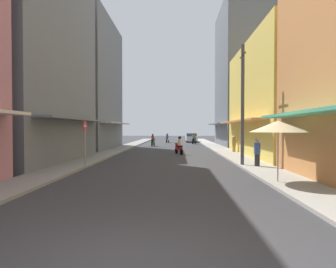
% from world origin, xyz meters
% --- Properties ---
extents(ground_plane, '(114.18, 114.18, 0.00)m').
position_xyz_m(ground_plane, '(0.00, 21.95, 0.00)').
color(ground_plane, '#38383A').
extents(sidewalk_left, '(1.95, 59.90, 0.12)m').
position_xyz_m(sidewalk_left, '(-5.27, 21.95, 0.06)').
color(sidewalk_left, gray).
rests_on(sidewalk_left, ground).
extents(sidewalk_right, '(1.95, 59.90, 0.12)m').
position_xyz_m(sidewalk_right, '(5.27, 21.95, 0.06)').
color(sidewalk_right, '#ADA89E').
rests_on(sidewalk_right, ground).
extents(building_left_mid, '(7.05, 10.78, 15.82)m').
position_xyz_m(building_left_mid, '(-9.24, 13.50, 7.90)').
color(building_left_mid, slate).
rests_on(building_left_mid, ground).
extents(building_left_far, '(7.05, 10.58, 13.87)m').
position_xyz_m(building_left_far, '(-9.24, 24.86, 6.93)').
color(building_left_far, slate).
rests_on(building_left_far, ground).
extents(building_right_mid, '(7.05, 12.91, 9.12)m').
position_xyz_m(building_right_mid, '(9.24, 17.93, 4.56)').
color(building_right_mid, '#EFD159').
rests_on(building_right_mid, ground).
extents(building_right_far, '(7.05, 10.00, 17.47)m').
position_xyz_m(building_right_far, '(9.24, 30.30, 8.73)').
color(building_right_far, slate).
rests_on(building_right_far, ground).
extents(motorbike_green, '(0.55, 1.81, 1.58)m').
position_xyz_m(motorbike_green, '(-2.27, 29.67, 0.70)').
color(motorbike_green, black).
rests_on(motorbike_green, ground).
extents(motorbike_white, '(0.61, 1.79, 1.58)m').
position_xyz_m(motorbike_white, '(-0.77, 38.34, 0.70)').
color(motorbike_white, black).
rests_on(motorbike_white, ground).
extents(motorbike_black, '(0.74, 1.75, 1.58)m').
position_xyz_m(motorbike_black, '(3.18, 34.62, 0.70)').
color(motorbike_black, black).
rests_on(motorbike_black, ground).
extents(motorbike_red, '(0.78, 1.73, 1.58)m').
position_xyz_m(motorbike_red, '(0.93, 18.95, 0.70)').
color(motorbike_red, black).
rests_on(motorbike_red, ground).
extents(parked_car, '(1.85, 4.14, 1.45)m').
position_xyz_m(parked_car, '(3.07, 40.11, 0.74)').
color(parked_car, silver).
rests_on(parked_car, ground).
extents(pedestrian_midway, '(0.44, 0.44, 1.62)m').
position_xyz_m(pedestrian_midway, '(5.91, 20.47, 0.92)').
color(pedestrian_midway, '#BF8C3F').
rests_on(pedestrian_midway, ground).
extents(pedestrian_far, '(0.34, 0.34, 1.69)m').
position_xyz_m(pedestrian_far, '(5.22, 11.09, 0.84)').
color(pedestrian_far, '#262628').
rests_on(pedestrian_far, ground).
extents(vendor_umbrella, '(2.21, 2.21, 2.51)m').
position_xyz_m(vendor_umbrella, '(4.72, 6.71, 2.28)').
color(vendor_umbrella, '#99999E').
rests_on(vendor_umbrella, ground).
extents(utility_pole, '(0.20, 1.20, 7.03)m').
position_xyz_m(utility_pole, '(4.54, 11.69, 3.59)').
color(utility_pole, '#4C4C4F').
rests_on(utility_pole, ground).
extents(street_sign_no_entry, '(0.07, 0.60, 2.65)m').
position_xyz_m(street_sign_no_entry, '(-4.44, 11.06, 1.72)').
color(street_sign_no_entry, gray).
rests_on(street_sign_no_entry, ground).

